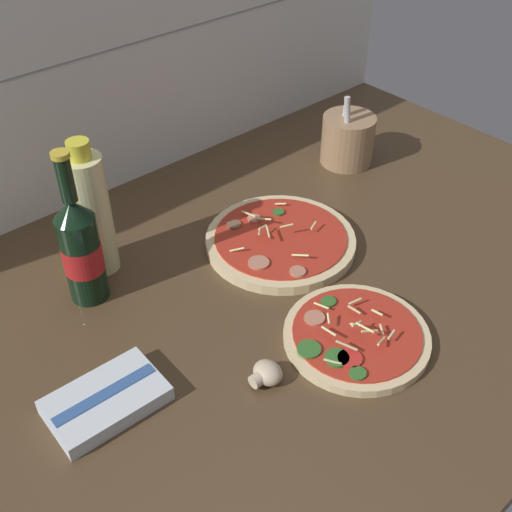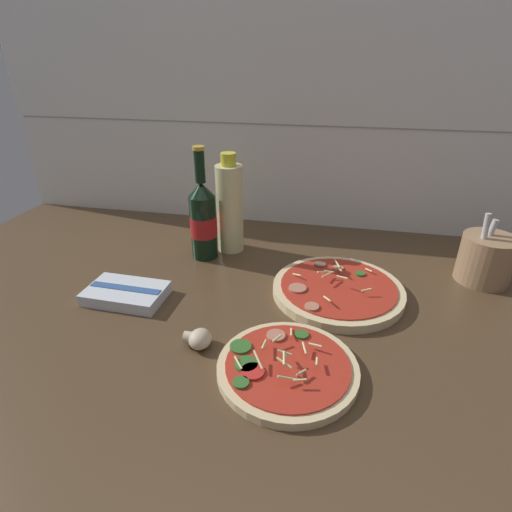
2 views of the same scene
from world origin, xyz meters
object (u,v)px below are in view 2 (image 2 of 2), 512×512
pizza_far (338,290)px  utensil_crock (486,259)px  oil_bottle (230,207)px  mushroom_left (199,339)px  pizza_near (287,367)px  dish_towel (126,293)px  beer_bottle (203,219)px

pizza_far → utensil_crock: 33.06cm
pizza_far → utensil_crock: utensil_crock is taller
pizza_far → oil_bottle: bearing=148.9°
oil_bottle → mushroom_left: (4.34, -37.51, -9.52)cm
pizza_near → oil_bottle: oil_bottle is taller
utensil_crock → dish_towel: utensil_crock is taller
beer_bottle → dish_towel: (-9.74, -21.23, -8.41)cm
beer_bottle → utensil_crock: (62.47, 1.18, -4.39)cm
beer_bottle → mushroom_left: size_ratio=5.60×
pizza_near → mushroom_left: pizza_near is taller
mushroom_left → utensil_crock: 62.80cm
oil_bottle → pizza_near: bearing=-64.1°
pizza_near → pizza_far: size_ratio=0.83×
dish_towel → pizza_near: bearing=-22.2°
oil_bottle → utensil_crock: 57.81cm
beer_bottle → mushroom_left: beer_bottle is taller
oil_bottle → dish_towel: size_ratio=1.52×
pizza_near → beer_bottle: (-24.77, 35.34, 8.75)cm
utensil_crock → dish_towel: 75.71cm
beer_bottle → mushroom_left: (9.44, -32.28, -8.05)cm
oil_bottle → pizza_far: bearing=-31.1°
dish_towel → beer_bottle: bearing=65.3°
utensil_crock → oil_bottle: bearing=176.0°
utensil_crock → dish_towel: size_ratio=0.98×
beer_bottle → dish_towel: bearing=-114.7°
pizza_far → beer_bottle: bearing=161.1°
pizza_near → beer_bottle: 44.03cm
pizza_far → beer_bottle: (-32.01, 10.98, 8.56)cm
pizza_far → dish_towel: pizza_far is taller
pizza_near → mushroom_left: (-15.33, 3.06, 0.70)cm
pizza_near → utensil_crock: bearing=44.1°
pizza_near → dish_towel: pizza_near is taller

